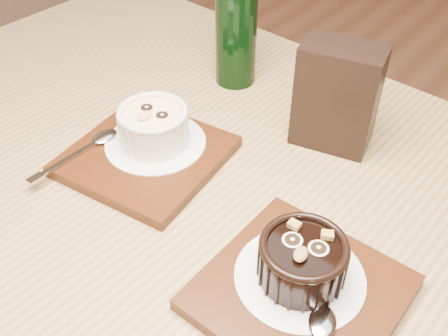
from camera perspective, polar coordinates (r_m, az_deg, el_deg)
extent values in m
cube|color=olive|center=(0.62, -1.72, -5.88)|extent=(1.23, 0.85, 0.04)
cylinder|color=olive|center=(1.36, -8.61, 2.86)|extent=(0.06, 0.06, 0.71)
cube|color=#441E0B|center=(0.68, -8.44, 1.31)|extent=(0.20, 0.20, 0.01)
cylinder|color=white|center=(0.68, -7.46, 2.76)|extent=(0.13, 0.13, 0.00)
cylinder|color=white|center=(0.67, -7.63, 4.31)|extent=(0.08, 0.08, 0.04)
cylinder|color=#FFEF9B|center=(0.66, -7.79, 5.78)|extent=(0.07, 0.07, 0.00)
torus|color=white|center=(0.65, -7.82, 6.03)|extent=(0.09, 0.09, 0.01)
cylinder|color=black|center=(0.67, -8.41, 6.55)|extent=(0.02, 0.02, 0.00)
cylinder|color=black|center=(0.65, -6.75, 5.75)|extent=(0.02, 0.02, 0.00)
ellipsoid|color=tan|center=(0.65, -8.65, 5.67)|extent=(0.01, 0.02, 0.01)
cube|color=#441E0B|center=(0.53, 8.24, -13.28)|extent=(0.18, 0.18, 0.01)
cylinder|color=white|center=(0.53, 8.23, -11.61)|extent=(0.13, 0.13, 0.00)
cylinder|color=black|center=(0.52, 8.47, -10.11)|extent=(0.08, 0.08, 0.04)
cylinder|color=black|center=(0.50, 8.70, -8.66)|extent=(0.07, 0.07, 0.00)
torus|color=black|center=(0.50, 8.74, -8.40)|extent=(0.09, 0.09, 0.01)
cylinder|color=black|center=(0.50, 7.46, -7.73)|extent=(0.02, 0.02, 0.00)
cylinder|color=black|center=(0.50, 10.26, -8.54)|extent=(0.02, 0.02, 0.00)
ellipsoid|color=olive|center=(0.49, 8.34, -9.27)|extent=(0.02, 0.02, 0.01)
cube|color=olive|center=(0.51, 7.65, -6.16)|extent=(0.01, 0.01, 0.01)
cube|color=olive|center=(0.51, 11.18, -7.17)|extent=(0.01, 0.01, 0.01)
cube|color=black|center=(0.68, 12.19, 7.60)|extent=(0.11, 0.08, 0.14)
cylinder|color=black|center=(0.79, 1.32, 14.60)|extent=(0.06, 0.06, 0.16)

